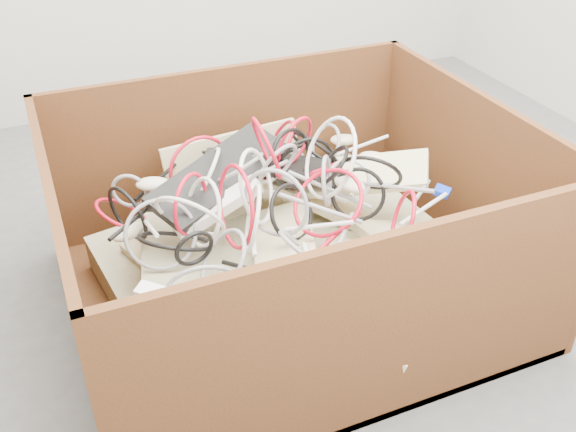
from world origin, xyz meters
name	(u,v)px	position (x,y,z in m)	size (l,w,h in m)	color
ground	(347,246)	(0.00, 0.00, 0.00)	(3.00, 3.00, 0.00)	#4F4F51
cardboard_box	(285,263)	(-0.31, -0.18, 0.14)	(1.31, 1.09, 0.61)	#3A210E
keyboard_pile	(285,217)	(-0.30, -0.14, 0.29)	(1.09, 0.96, 0.37)	beige
mice_scatter	(299,197)	(-0.25, -0.13, 0.34)	(0.98, 0.78, 0.19)	beige
power_strip_left	(218,208)	(-0.50, -0.13, 0.37)	(0.28, 0.05, 0.04)	white
power_strip_right	(189,307)	(-0.69, -0.48, 0.33)	(0.27, 0.05, 0.04)	white
vga_plug	(442,191)	(0.14, -0.31, 0.37)	(0.04, 0.04, 0.02)	#0D2EC4
cable_tangle	(260,193)	(-0.39, -0.17, 0.41)	(1.06, 0.88, 0.46)	red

